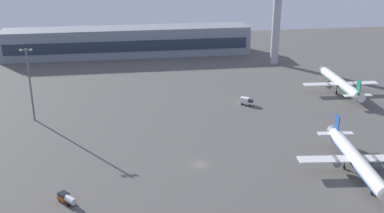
{
  "coord_description": "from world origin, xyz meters",
  "views": [
    {
      "loc": [
        -21.62,
        -125.18,
        66.59
      ],
      "look_at": [
        3.62,
        41.01,
        4.0
      ],
      "focal_mm": 42.73,
      "sensor_mm": 36.0,
      "label": 1
    }
  ],
  "objects_px": {
    "airplane_near_gate": "(356,159)",
    "catering_truck": "(247,101)",
    "airplane_taxiway_distant": "(340,83)",
    "fuel_truck": "(67,198)",
    "apron_light_east": "(30,80)",
    "control_tower": "(277,17)"
  },
  "relations": [
    {
      "from": "airplane_taxiway_distant",
      "to": "catering_truck",
      "type": "bearing_deg",
      "value": -164.75
    },
    {
      "from": "fuel_truck",
      "to": "airplane_taxiway_distant",
      "type": "bearing_deg",
      "value": -6.69
    },
    {
      "from": "catering_truck",
      "to": "fuel_truck",
      "type": "xyz_separation_m",
      "value": [
        -67.18,
        -66.39,
        -0.21
      ]
    },
    {
      "from": "control_tower",
      "to": "airplane_near_gate",
      "type": "xyz_separation_m",
      "value": [
        -15.91,
        -125.21,
        -21.76
      ]
    },
    {
      "from": "airplane_near_gate",
      "to": "airplane_taxiway_distant",
      "type": "relative_size",
      "value": 1.01
    },
    {
      "from": "control_tower",
      "to": "airplane_taxiway_distant",
      "type": "relative_size",
      "value": 1.04
    },
    {
      "from": "fuel_truck",
      "to": "airplane_near_gate",
      "type": "bearing_deg",
      "value": -37.7
    },
    {
      "from": "control_tower",
      "to": "catering_truck",
      "type": "bearing_deg",
      "value": -117.39
    },
    {
      "from": "catering_truck",
      "to": "airplane_near_gate",
      "type": "bearing_deg",
      "value": 50.62
    },
    {
      "from": "airplane_near_gate",
      "to": "catering_truck",
      "type": "height_order",
      "value": "airplane_near_gate"
    },
    {
      "from": "airplane_near_gate",
      "to": "catering_truck",
      "type": "bearing_deg",
      "value": -68.53
    },
    {
      "from": "apron_light_east",
      "to": "fuel_truck",
      "type": "bearing_deg",
      "value": -73.42
    },
    {
      "from": "control_tower",
      "to": "fuel_truck",
      "type": "xyz_separation_m",
      "value": [
        -99.86,
        -129.45,
        -24.71
      ]
    },
    {
      "from": "control_tower",
      "to": "airplane_near_gate",
      "type": "bearing_deg",
      "value": -97.24
    },
    {
      "from": "control_tower",
      "to": "apron_light_east",
      "type": "height_order",
      "value": "control_tower"
    },
    {
      "from": "catering_truck",
      "to": "apron_light_east",
      "type": "distance_m",
      "value": 86.98
    },
    {
      "from": "airplane_taxiway_distant",
      "to": "fuel_truck",
      "type": "bearing_deg",
      "value": -142.95
    },
    {
      "from": "catering_truck",
      "to": "apron_light_east",
      "type": "bearing_deg",
      "value": -51.61
    },
    {
      "from": "catering_truck",
      "to": "fuel_truck",
      "type": "bearing_deg",
      "value": -9.82
    },
    {
      "from": "airplane_near_gate",
      "to": "apron_light_east",
      "type": "height_order",
      "value": "apron_light_east"
    },
    {
      "from": "airplane_taxiway_distant",
      "to": "apron_light_east",
      "type": "bearing_deg",
      "value": -170.69
    },
    {
      "from": "airplane_near_gate",
      "to": "catering_truck",
      "type": "xyz_separation_m",
      "value": [
        -16.77,
        62.15,
        -2.74
      ]
    }
  ]
}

